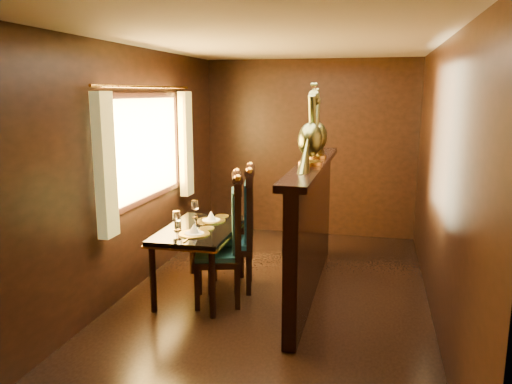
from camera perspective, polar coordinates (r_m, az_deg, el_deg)
ground at (r=5.12m, az=2.06°, el=-12.14°), size 5.00×5.00×0.00m
room_shell at (r=4.76m, az=1.23°, el=5.81°), size 3.04×5.04×2.52m
partition at (r=5.12m, az=6.32°, el=-3.76°), size 0.26×2.70×1.36m
dining_table at (r=5.09m, az=-6.43°, el=-4.78°), size 0.73×1.20×0.90m
chair_left at (r=4.85m, az=-3.05°, el=-4.93°), size 0.59×0.61×1.31m
chair_right at (r=5.18m, az=-1.57°, el=-3.77°), size 0.57×0.59×1.32m
peacock_left at (r=4.71m, az=6.26°, el=7.69°), size 0.24×0.65×0.77m
peacock_right at (r=5.23m, az=7.00°, el=7.74°), size 0.23×0.60×0.72m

